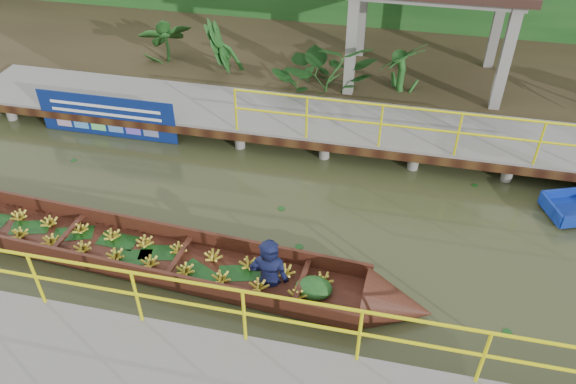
# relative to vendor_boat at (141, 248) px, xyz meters

# --- Properties ---
(ground) EXTENTS (80.00, 80.00, 0.00)m
(ground) POSITION_rel_vendor_boat_xyz_m (1.70, 1.25, -0.26)
(ground) COLOR #30351A
(ground) RESTS_ON ground
(land_strip) EXTENTS (30.00, 8.00, 0.45)m
(land_strip) POSITION_rel_vendor_boat_xyz_m (1.70, 8.75, -0.03)
(land_strip) COLOR #2E2417
(land_strip) RESTS_ON ground
(far_dock) EXTENTS (16.00, 2.06, 1.66)m
(far_dock) POSITION_rel_vendor_boat_xyz_m (1.72, 4.68, 0.22)
(far_dock) COLOR gray
(far_dock) RESTS_ON ground
(vendor_boat) EXTENTS (11.22, 1.79, 2.40)m
(vendor_boat) POSITION_rel_vendor_boat_xyz_m (0.00, 0.00, 0.00)
(vendor_boat) COLOR #38170F
(vendor_boat) RESTS_ON ground
(blue_banner) EXTENTS (3.43, 0.04, 1.07)m
(blue_banner) POSITION_rel_vendor_boat_xyz_m (-2.48, 3.73, 0.30)
(blue_banner) COLOR navy
(blue_banner) RESTS_ON ground
(tropical_plants) EXTENTS (14.10, 1.10, 1.38)m
(tropical_plants) POSITION_rel_vendor_boat_xyz_m (3.95, 6.55, 0.88)
(tropical_plants) COLOR #164617
(tropical_plants) RESTS_ON ground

